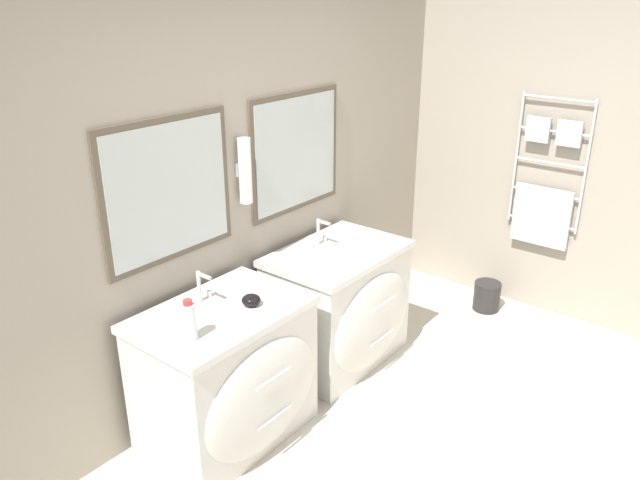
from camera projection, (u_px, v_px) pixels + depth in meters
wall_back at (231, 186)px, 3.66m from camera, size 5.85×0.16×2.60m
wall_right at (535, 145)px, 4.64m from camera, size 0.13×3.66×2.60m
vanity_left at (230, 376)px, 3.41m from camera, size 0.92×0.68×0.81m
vanity_right at (342, 306)px, 4.15m from camera, size 0.92×0.68×0.81m
faucet_left at (201, 288)px, 3.34m from camera, size 0.17×0.11×0.18m
faucet_right at (320, 233)px, 4.08m from camera, size 0.17×0.11×0.18m
toiletry_bottle at (189, 321)px, 2.97m from camera, size 0.07×0.07×0.21m
amenity_bowl at (251, 300)px, 3.32m from camera, size 0.10×0.10×0.06m
waste_bin at (487, 295)px, 4.93m from camera, size 0.21×0.21×0.23m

